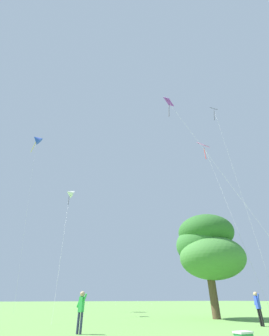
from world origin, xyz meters
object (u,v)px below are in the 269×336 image
object	(u,v)px
person_with_spool	(258,305)
person_foreground_watcher	(81,308)
kite_white_distant	(70,193)
kite_purple_streamer	(172,108)
kite_blue_delta	(37,139)
kite_pink_low	(205,149)
kite_black_large	(216,117)
tree_left_oak	(207,247)

from	to	relation	value
person_with_spool	person_foreground_watcher	world-z (taller)	person_with_spool
kite_white_distant	kite_purple_streamer	xyz separation A→B (m)	(8.72, -10.76, 8.37)
kite_blue_delta	person_with_spool	bearing A→B (deg)	-61.85
kite_purple_streamer	person_foreground_watcher	bearing A→B (deg)	-159.51
kite_blue_delta	person_foreground_watcher	world-z (taller)	kite_blue_delta
kite_pink_low	person_with_spool	xyz separation A→B (m)	(-6.19, -8.05, -18.37)
kite_black_large	kite_blue_delta	bearing A→B (deg)	139.74
kite_blue_delta	person_with_spool	distance (m)	42.78
kite_blue_delta	kite_white_distant	world-z (taller)	kite_blue_delta
kite_pink_low	tree_left_oak	size ratio (longest dim) A/B	2.44
kite_black_large	kite_pink_low	bearing A→B (deg)	175.55
kite_blue_delta	kite_pink_low	world-z (taller)	kite_blue_delta
kite_pink_low	kite_blue_delta	bearing A→B (deg)	135.97
kite_blue_delta	tree_left_oak	bearing A→B (deg)	-53.55
kite_blue_delta	kite_white_distant	distance (m)	21.34
kite_pink_low	person_with_spool	world-z (taller)	kite_pink_low
kite_white_distant	person_foreground_watcher	world-z (taller)	kite_white_distant
kite_white_distant	person_foreground_watcher	size ratio (longest dim) A/B	7.63
person_with_spool	person_foreground_watcher	bearing A→B (deg)	173.44
kite_white_distant	kite_pink_low	size ratio (longest dim) A/B	0.64
tree_left_oak	kite_pink_low	bearing A→B (deg)	28.88
kite_white_distant	kite_purple_streamer	bearing A→B (deg)	-50.98
person_with_spool	kite_purple_streamer	bearing A→B (deg)	103.86
person_foreground_watcher	kite_white_distant	bearing A→B (deg)	86.66
kite_purple_streamer	kite_pink_low	distance (m)	8.24
person_with_spool	kite_blue_delta	bearing A→B (deg)	118.15
kite_purple_streamer	kite_pink_low	bearing A→B (deg)	23.73
kite_black_large	tree_left_oak	distance (m)	22.26
kite_blue_delta	person_foreground_watcher	bearing A→B (deg)	-80.19
kite_blue_delta	kite_black_large	distance (m)	32.98
kite_white_distant	tree_left_oak	world-z (taller)	kite_white_distant
kite_white_distant	tree_left_oak	size ratio (longest dim) A/B	1.55
kite_pink_low	tree_left_oak	xyz separation A→B (m)	(-4.42, -2.44, -13.78)
kite_black_large	person_foreground_watcher	distance (m)	33.15
kite_white_distant	kite_purple_streamer	world-z (taller)	kite_purple_streamer
person_with_spool	tree_left_oak	bearing A→B (deg)	72.50
kite_pink_low	tree_left_oak	world-z (taller)	kite_pink_low
kite_purple_streamer	person_foreground_watcher	size ratio (longest dim) A/B	13.12
kite_purple_streamer	kite_pink_low	world-z (taller)	kite_purple_streamer
kite_white_distant	kite_black_large	bearing A→B (deg)	-21.78
kite_white_distant	kite_purple_streamer	distance (m)	16.18
kite_black_large	person_foreground_watcher	xyz separation A→B (m)	(-20.31, -6.55, -25.37)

